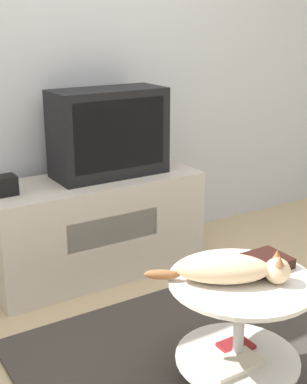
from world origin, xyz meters
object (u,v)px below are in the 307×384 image
Objects in this scene: cat at (228,269)px; dvd_box at (263,262)px; tv at (109,133)px; speaker at (6,185)px.

dvd_box is at bearing 41.20° from cat.
tv is 3.15× the size of dvd_box.
cat is (0.47, -1.28, -0.08)m from speaker.
speaker reaches higher than cat.
cat is at bearing -69.94° from speaker.
cat is (-0.17, -1.32, -0.28)m from tv.
dvd_box is at bearing -88.66° from tv.
speaker is at bearing -175.61° from tv.
tv is 6.44× the size of speaker.
speaker reaches higher than dvd_box.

